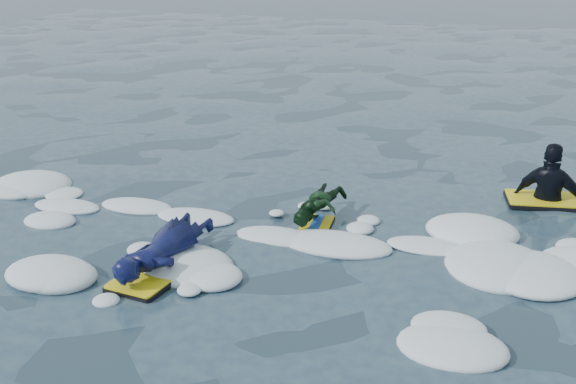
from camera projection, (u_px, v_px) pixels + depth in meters
The scene contains 5 objects.
ground at pixel (230, 286), 7.88m from camera, with size 120.00×120.00×0.00m, color #162A35.
foam_band at pixel (261, 247), 8.80m from camera, with size 12.00×3.10×0.30m, color white, non-canonical shape.
prone_woman_unit at pixel (163, 251), 8.18m from camera, with size 0.79×1.73×0.44m.
prone_child_unit at pixel (319, 208), 9.40m from camera, with size 0.73×1.16×0.41m.
waiting_rider_unit at pixel (548, 203), 10.10m from camera, with size 1.24×0.81×1.73m.
Camera 1 is at (2.63, -6.49, 3.80)m, focal length 45.00 mm.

